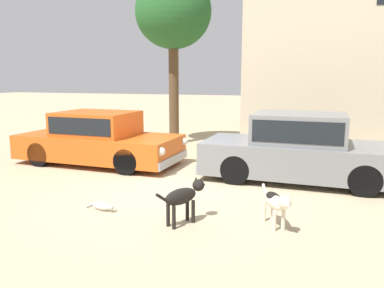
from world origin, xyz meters
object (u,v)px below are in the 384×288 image
(acacia_tree_left, at_px, (173,14))
(parked_sedan_nearest, at_px, (98,138))
(stray_dog_spotted, at_px, (276,202))
(stray_cat, at_px, (102,206))
(parked_sedan_second, at_px, (300,148))
(stray_dog_tan, at_px, (185,196))

(acacia_tree_left, bearing_deg, parked_sedan_nearest, -104.61)
(stray_dog_spotted, relative_size, stray_cat, 1.50)
(parked_sedan_second, bearing_deg, acacia_tree_left, 142.21)
(parked_sedan_second, relative_size, stray_cat, 7.36)
(stray_cat, distance_m, acacia_tree_left, 8.01)
(parked_sedan_nearest, height_order, stray_dog_spotted, parked_sedan_nearest)
(parked_sedan_nearest, xyz_separation_m, acacia_tree_left, (0.90, 3.47, 3.66))
(parked_sedan_nearest, height_order, stray_dog_tan, parked_sedan_nearest)
(parked_sedan_second, relative_size, acacia_tree_left, 0.80)
(stray_dog_spotted, xyz_separation_m, acacia_tree_left, (-4.03, 6.57, 3.94))
(stray_dog_tan, relative_size, acacia_tree_left, 0.16)
(stray_dog_tan, xyz_separation_m, acacia_tree_left, (-2.64, 6.82, 3.90))
(stray_dog_spotted, bearing_deg, acacia_tree_left, -177.32)
(parked_sedan_nearest, distance_m, stray_dog_spotted, 5.83)
(stray_dog_tan, bearing_deg, parked_sedan_nearest, 78.31)
(parked_sedan_second, relative_size, stray_dog_tan, 5.02)
(parked_sedan_nearest, distance_m, stray_cat, 3.82)
(parked_sedan_second, height_order, acacia_tree_left, acacia_tree_left)
(stray_dog_tan, relative_size, stray_cat, 1.47)
(parked_sedan_second, bearing_deg, stray_dog_spotted, -92.71)
(parked_sedan_nearest, height_order, acacia_tree_left, acacia_tree_left)
(parked_sedan_nearest, xyz_separation_m, stray_cat, (1.97, -3.21, -0.62))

